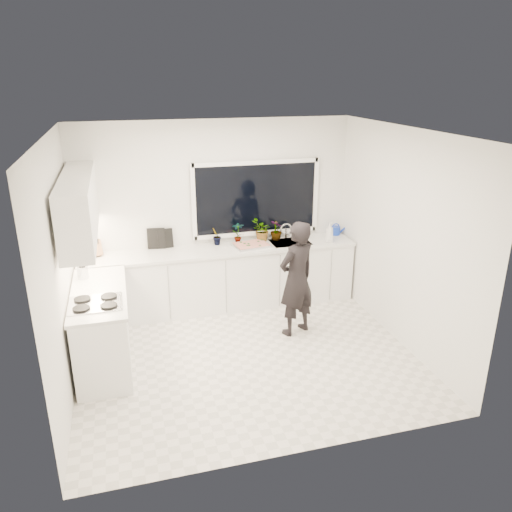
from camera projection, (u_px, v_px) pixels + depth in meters
name	position (u px, v px, depth m)	size (l,w,h in m)	color
floor	(247.00, 356.00, 6.16)	(4.00, 3.50, 0.02)	beige
wall_back	(216.00, 214.00, 7.29)	(4.00, 0.02, 2.70)	white
wall_left	(59.00, 270.00, 5.19)	(0.02, 3.50, 2.70)	white
wall_right	(402.00, 238.00, 6.20)	(0.02, 3.50, 2.70)	white
ceiling	(245.00, 131.00, 5.22)	(4.00, 3.50, 0.02)	white
window	(256.00, 198.00, 7.33)	(1.80, 0.02, 1.00)	black
base_cabinets_back	(222.00, 279.00, 7.32)	(3.92, 0.58, 0.88)	white
base_cabinets_left	(103.00, 328.00, 5.90)	(0.58, 1.60, 0.88)	white
countertop_back	(221.00, 250.00, 7.15)	(3.94, 0.62, 0.04)	silver
countertop_left	(98.00, 293.00, 5.75)	(0.62, 1.60, 0.04)	silver
upper_cabinets	(79.00, 206.00, 5.71)	(0.34, 2.10, 0.70)	white
sink	(290.00, 245.00, 7.43)	(0.58, 0.42, 0.14)	silver
faucet	(286.00, 231.00, 7.56)	(0.03, 0.03, 0.22)	silver
stovetop	(95.00, 303.00, 5.41)	(0.56, 0.48, 0.03)	black
person	(296.00, 279.00, 6.47)	(0.56, 0.37, 1.55)	black
pizza_tray	(251.00, 245.00, 7.23)	(0.50, 0.37, 0.03)	silver
pizza	(251.00, 244.00, 7.22)	(0.46, 0.33, 0.01)	#AC161F
watering_can	(336.00, 231.00, 7.74)	(0.14, 0.14, 0.13)	#1233B1
paper_towel_roll	(85.00, 249.00, 6.74)	(0.11, 0.11, 0.26)	white
knife_block	(96.00, 248.00, 6.81)	(0.13, 0.10, 0.22)	#9A6447
utensil_crock	(83.00, 272.00, 6.07)	(0.13, 0.13, 0.16)	#BAB9BE
picture_frame_large	(165.00, 238.00, 7.13)	(0.22, 0.02, 0.28)	black
picture_frame_small	(156.00, 238.00, 7.10)	(0.25, 0.02, 0.30)	black
herb_plants	(257.00, 231.00, 7.39)	(1.11, 0.40, 0.33)	#26662D
soap_bottles	(330.00, 233.00, 7.37)	(0.16, 0.16, 0.31)	#D8BF66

